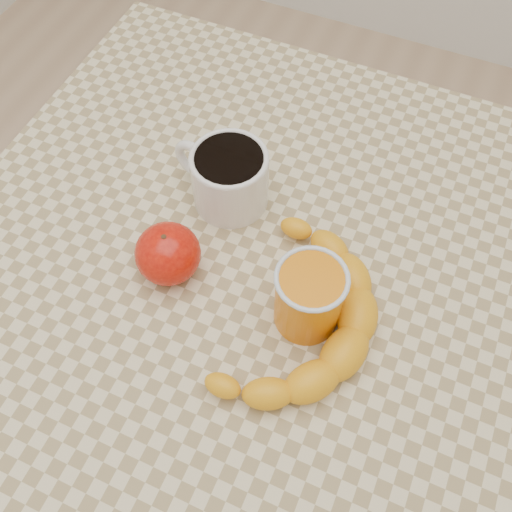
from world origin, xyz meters
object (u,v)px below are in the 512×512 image
at_px(orange_juice_glass, 309,297).
at_px(apple, 168,254).
at_px(table, 256,296).
at_px(coffee_mug, 228,176).
at_px(banana, 297,318).

distance_m(orange_juice_glass, apple, 0.17).
bearing_deg(table, apple, -152.79).
bearing_deg(table, orange_juice_glass, -26.88).
bearing_deg(coffee_mug, apple, -98.34).
distance_m(table, apple, 0.16).
height_order(apple, banana, apple).
xyz_separation_m(table, orange_juice_glass, (0.08, -0.04, 0.13)).
relative_size(table, banana, 2.48).
height_order(table, apple, apple).
bearing_deg(apple, table, 27.21).
distance_m(apple, banana, 0.17).
xyz_separation_m(table, apple, (-0.09, -0.05, 0.12)).
xyz_separation_m(orange_juice_glass, apple, (-0.17, -0.01, -0.01)).
xyz_separation_m(table, banana, (0.08, -0.06, 0.11)).
bearing_deg(apple, coffee_mug, 81.66).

